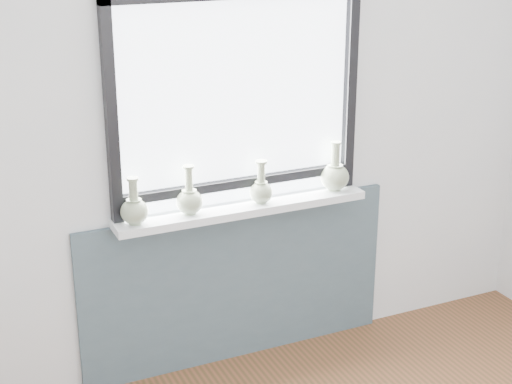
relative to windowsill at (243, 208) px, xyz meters
name	(u,v)px	position (x,y,z in m)	size (l,w,h in m)	color
back_wall	(234,122)	(0.00, 0.10, 0.42)	(3.60, 0.02, 2.60)	silver
apron_panel	(238,284)	(0.00, 0.07, -0.45)	(1.70, 0.03, 0.86)	#455762
windowsill	(243,208)	(0.00, 0.00, 0.00)	(1.32, 0.18, 0.04)	white
window	(237,96)	(0.00, 0.06, 0.56)	(1.30, 0.06, 1.05)	black
vase_a	(134,209)	(-0.56, -0.02, 0.09)	(0.13, 0.13, 0.23)	#96A583
vase_b	(189,199)	(-0.28, 0.00, 0.09)	(0.13, 0.13, 0.24)	#96A583
vase_c	(261,190)	(0.10, -0.01, 0.09)	(0.12, 0.12, 0.22)	#96A583
vase_d	(335,175)	(0.53, 0.00, 0.10)	(0.15, 0.15, 0.26)	#96A583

